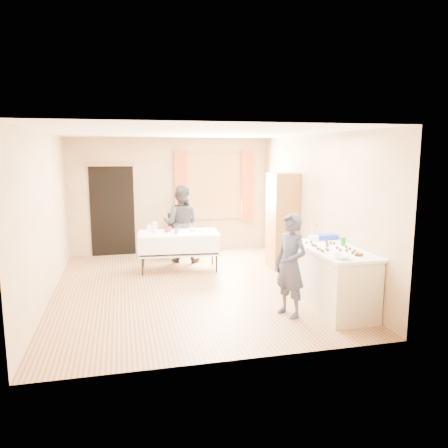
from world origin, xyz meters
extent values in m
cube|color=#9E7047|center=(0.00, 0.00, -0.01)|extent=(4.50, 5.50, 0.02)
cube|color=white|center=(0.00, 0.00, 2.61)|extent=(4.50, 5.50, 0.02)
cube|color=tan|center=(0.00, 2.76, 1.30)|extent=(4.50, 0.02, 2.60)
cube|color=tan|center=(0.00, -2.76, 1.30)|extent=(4.50, 0.02, 2.60)
cube|color=tan|center=(-2.26, 0.00, 1.30)|extent=(0.02, 5.50, 2.60)
cube|color=tan|center=(2.26, 0.00, 1.30)|extent=(0.02, 5.50, 2.60)
cube|color=olive|center=(1.00, 2.72, 1.50)|extent=(1.32, 0.06, 1.52)
cube|color=white|center=(1.00, 2.71, 1.50)|extent=(1.20, 0.02, 1.40)
cube|color=#AC4E22|center=(0.22, 2.67, 1.50)|extent=(0.28, 0.06, 1.65)
cube|color=#AC4E22|center=(1.78, 2.67, 1.50)|extent=(0.28, 0.06, 1.65)
cube|color=black|center=(-1.30, 2.73, 1.00)|extent=(0.95, 0.04, 2.00)
cube|color=olive|center=(-1.30, 2.70, 2.02)|extent=(1.05, 0.06, 0.08)
cube|color=brown|center=(1.99, 0.87, 0.94)|extent=(0.50, 0.60, 1.88)
cube|color=beige|center=(1.89, -1.51, 0.43)|extent=(0.68, 1.50, 0.86)
cube|color=white|center=(1.89, -1.51, 0.89)|extent=(0.74, 1.56, 0.04)
cube|color=white|center=(-0.04, 1.15, 0.73)|extent=(1.57, 0.87, 0.04)
cube|color=black|center=(0.01, 2.26, 0.42)|extent=(0.50, 0.50, 0.06)
cube|color=black|center=(0.08, 2.43, 0.67)|extent=(0.37, 0.18, 0.55)
imported|color=#252943|center=(1.17, -1.61, 0.73)|extent=(0.80, 0.75, 1.46)
imported|color=black|center=(0.11, 1.83, 0.81)|extent=(1.18, 1.12, 1.61)
cylinder|color=#058E1A|center=(2.11, -1.36, 0.97)|extent=(0.07, 0.07, 0.12)
imported|color=white|center=(1.69, -2.09, 0.93)|extent=(0.33, 0.33, 0.05)
cube|color=white|center=(1.82, -0.92, 0.95)|extent=(0.18, 0.15, 0.08)
cube|color=blue|center=(2.07, -0.86, 0.95)|extent=(0.31, 0.21, 0.08)
cylinder|color=silver|center=(-0.51, 1.09, 0.86)|extent=(0.12, 0.12, 0.22)
imported|color=#BA1431|center=(-0.24, 1.21, 0.81)|extent=(0.23, 0.23, 0.11)
imported|color=red|center=(-0.10, 0.98, 0.80)|extent=(0.16, 0.16, 0.10)
imported|color=white|center=(0.26, 1.24, 0.78)|extent=(0.22, 0.22, 0.05)
cube|color=white|center=(0.43, 0.98, 0.76)|extent=(0.28, 0.20, 0.02)
imported|color=white|center=(-0.59, 1.38, 0.84)|extent=(0.10, 0.10, 0.17)
sphere|color=#3F2314|center=(1.67, -1.27, 0.93)|extent=(0.04, 0.04, 0.04)
sphere|color=#37200A|center=(1.96, -1.72, 0.93)|extent=(0.04, 0.04, 0.04)
sphere|color=#37200A|center=(1.62, -1.12, 0.93)|extent=(0.04, 0.04, 0.04)
sphere|color=#37200A|center=(1.91, -1.54, 0.93)|extent=(0.04, 0.04, 0.04)
sphere|color=#37200A|center=(1.83, -1.39, 0.93)|extent=(0.04, 0.04, 0.04)
sphere|color=#37200A|center=(1.95, -2.00, 0.93)|extent=(0.04, 0.04, 0.04)
sphere|color=#3F2314|center=(1.72, -1.57, 0.93)|extent=(0.04, 0.04, 0.04)
sphere|color=#37200A|center=(2.07, -1.51, 0.93)|extent=(0.04, 0.04, 0.04)
sphere|color=#37200A|center=(2.05, -1.79, 0.93)|extent=(0.04, 0.04, 0.04)
sphere|color=#37200A|center=(1.98, -1.99, 0.93)|extent=(0.04, 0.04, 0.04)
sphere|color=#37200A|center=(1.99, -2.03, 0.93)|extent=(0.04, 0.04, 0.04)
sphere|color=#37200A|center=(1.61, -1.69, 0.93)|extent=(0.04, 0.04, 0.04)
sphere|color=#3F2314|center=(1.72, -1.56, 0.93)|extent=(0.04, 0.04, 0.04)
sphere|color=#37200A|center=(1.98, -1.21, 0.93)|extent=(0.04, 0.04, 0.04)
sphere|color=#37200A|center=(1.88, -1.70, 0.93)|extent=(0.04, 0.04, 0.04)
sphere|color=#37200A|center=(1.71, -1.64, 0.93)|extent=(0.04, 0.04, 0.04)
sphere|color=#37200A|center=(2.01, -1.25, 0.93)|extent=(0.04, 0.04, 0.04)
sphere|color=#37200A|center=(1.66, -1.37, 0.93)|extent=(0.04, 0.04, 0.04)
sphere|color=#3F2314|center=(1.62, -1.63, 0.93)|extent=(0.04, 0.04, 0.04)
sphere|color=#37200A|center=(1.96, -1.88, 0.93)|extent=(0.04, 0.04, 0.04)
sphere|color=#37200A|center=(1.93, -1.18, 0.93)|extent=(0.04, 0.04, 0.04)
sphere|color=#37200A|center=(2.01, -1.94, 0.93)|extent=(0.04, 0.04, 0.04)
sphere|color=#37200A|center=(2.03, -2.01, 0.93)|extent=(0.04, 0.04, 0.04)
sphere|color=#37200A|center=(1.97, -1.07, 0.93)|extent=(0.04, 0.04, 0.04)
sphere|color=#3F2314|center=(1.98, -1.97, 0.93)|extent=(0.04, 0.04, 0.04)
sphere|color=#37200A|center=(2.05, -1.65, 0.93)|extent=(0.04, 0.04, 0.04)
sphere|color=#37200A|center=(1.88, -1.28, 0.93)|extent=(0.04, 0.04, 0.04)
sphere|color=#37200A|center=(1.71, -1.09, 0.93)|extent=(0.04, 0.04, 0.04)
sphere|color=#37200A|center=(1.63, -1.31, 0.93)|extent=(0.04, 0.04, 0.04)
sphere|color=#37200A|center=(1.61, -1.54, 0.93)|extent=(0.04, 0.04, 0.04)
sphere|color=#3F2314|center=(1.63, -1.56, 0.93)|extent=(0.04, 0.04, 0.04)
camera|label=1|loc=(-1.09, -7.15, 2.30)|focal=35.00mm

